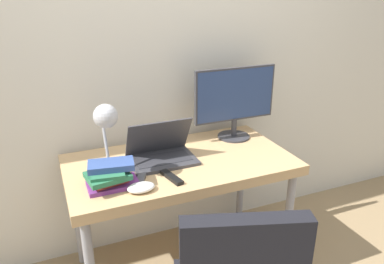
% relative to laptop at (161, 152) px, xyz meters
% --- Properties ---
extents(wall_back, '(8.00, 0.05, 2.60)m').
position_rel_laptop_xyz_m(wall_back, '(0.10, 0.38, 0.48)').
color(wall_back, beige).
rests_on(wall_back, ground_plane).
extents(desk, '(1.31, 0.70, 0.77)m').
position_rel_laptop_xyz_m(desk, '(0.10, -0.04, -0.12)').
color(desk, tan).
rests_on(desk, ground_plane).
extents(laptop, '(0.38, 0.26, 0.25)m').
position_rel_laptop_xyz_m(laptop, '(0.00, 0.00, 0.00)').
color(laptop, '#38383D').
rests_on(laptop, desk).
extents(monitor, '(0.56, 0.21, 0.47)m').
position_rel_laptop_xyz_m(monitor, '(0.56, 0.15, 0.22)').
color(monitor, '#333338').
rests_on(monitor, desk).
extents(desk_lamp, '(0.15, 0.29, 0.41)m').
position_rel_laptop_xyz_m(desk_lamp, '(-0.32, -0.08, 0.24)').
color(desk_lamp, '#4C4C51').
rests_on(desk_lamp, desk).
extents(book_stack, '(0.26, 0.20, 0.13)m').
position_rel_laptop_xyz_m(book_stack, '(-0.33, -0.19, 0.01)').
color(book_stack, '#753384').
rests_on(book_stack, desk).
extents(tv_remote, '(0.08, 0.18, 0.02)m').
position_rel_laptop_xyz_m(tv_remote, '(-0.02, -0.24, -0.04)').
color(tv_remote, black).
rests_on(tv_remote, desk).
extents(media_remote, '(0.11, 0.17, 0.02)m').
position_rel_laptop_xyz_m(media_remote, '(-0.19, -0.22, -0.04)').
color(media_remote, '#4C4C51').
rests_on(media_remote, desk).
extents(game_controller, '(0.14, 0.10, 0.04)m').
position_rel_laptop_xyz_m(game_controller, '(-0.20, -0.29, -0.03)').
color(game_controller, white).
rests_on(game_controller, desk).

